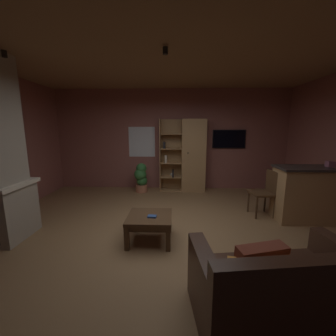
{
  "coord_description": "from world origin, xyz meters",
  "views": [
    {
      "loc": [
        0.14,
        -3.33,
        1.75
      ],
      "look_at": [
        0.0,
        0.4,
        1.05
      ],
      "focal_mm": 22.86,
      "sensor_mm": 36.0,
      "label": 1
    }
  ],
  "objects_px": {
    "kitchen_bar_counter": "(318,194)",
    "potted_floor_plant": "(141,177)",
    "tissue_box": "(330,164)",
    "wall_mounted_tv": "(229,139)",
    "leather_couch": "(280,293)",
    "coffee_table": "(150,221)",
    "dining_chair": "(266,190)",
    "table_book_0": "(152,216)",
    "bookshelf_cabinet": "(190,156)"
  },
  "relations": [
    {
      "from": "potted_floor_plant",
      "to": "dining_chair",
      "type": "bearing_deg",
      "value": -28.67
    },
    {
      "from": "dining_chair",
      "to": "potted_floor_plant",
      "type": "xyz_separation_m",
      "value": [
        -2.76,
        1.51,
        -0.11
      ]
    },
    {
      "from": "tissue_box",
      "to": "coffee_table",
      "type": "xyz_separation_m",
      "value": [
        -3.24,
        -0.88,
        -0.77
      ]
    },
    {
      "from": "kitchen_bar_counter",
      "to": "leather_couch",
      "type": "xyz_separation_m",
      "value": [
        -1.74,
        -2.26,
        -0.22
      ]
    },
    {
      "from": "tissue_box",
      "to": "potted_floor_plant",
      "type": "distance_m",
      "value": 4.22
    },
    {
      "from": "tissue_box",
      "to": "leather_couch",
      "type": "bearing_deg",
      "value": -129.9
    },
    {
      "from": "dining_chair",
      "to": "potted_floor_plant",
      "type": "relative_size",
      "value": 1.14
    },
    {
      "from": "bookshelf_cabinet",
      "to": "table_book_0",
      "type": "distance_m",
      "value": 3.01
    },
    {
      "from": "kitchen_bar_counter",
      "to": "coffee_table",
      "type": "bearing_deg",
      "value": -164.36
    },
    {
      "from": "bookshelf_cabinet",
      "to": "kitchen_bar_counter",
      "type": "relative_size",
      "value": 1.27
    },
    {
      "from": "coffee_table",
      "to": "table_book_0",
      "type": "height_order",
      "value": "table_book_0"
    },
    {
      "from": "wall_mounted_tv",
      "to": "leather_couch",
      "type": "bearing_deg",
      "value": -97.18
    },
    {
      "from": "leather_couch",
      "to": "coffee_table",
      "type": "bearing_deg",
      "value": 133.65
    },
    {
      "from": "bookshelf_cabinet",
      "to": "leather_couch",
      "type": "distance_m",
      "value": 4.3
    },
    {
      "from": "kitchen_bar_counter",
      "to": "potted_floor_plant",
      "type": "height_order",
      "value": "kitchen_bar_counter"
    },
    {
      "from": "bookshelf_cabinet",
      "to": "potted_floor_plant",
      "type": "bearing_deg",
      "value": -171.27
    },
    {
      "from": "tissue_box",
      "to": "wall_mounted_tv",
      "type": "height_order",
      "value": "wall_mounted_tv"
    },
    {
      "from": "tissue_box",
      "to": "coffee_table",
      "type": "bearing_deg",
      "value": -164.84
    },
    {
      "from": "coffee_table",
      "to": "dining_chair",
      "type": "height_order",
      "value": "dining_chair"
    },
    {
      "from": "kitchen_bar_counter",
      "to": "coffee_table",
      "type": "xyz_separation_m",
      "value": [
        -3.08,
        -0.86,
        -0.19
      ]
    },
    {
      "from": "kitchen_bar_counter",
      "to": "potted_floor_plant",
      "type": "distance_m",
      "value": 4.02
    },
    {
      "from": "tissue_box",
      "to": "potted_floor_plant",
      "type": "relative_size",
      "value": 0.15
    },
    {
      "from": "bookshelf_cabinet",
      "to": "coffee_table",
      "type": "bearing_deg",
      "value": -105.97
    },
    {
      "from": "dining_chair",
      "to": "wall_mounted_tv",
      "type": "bearing_deg",
      "value": 99.44
    },
    {
      "from": "table_book_0",
      "to": "dining_chair",
      "type": "distance_m",
      "value": 2.45
    },
    {
      "from": "dining_chair",
      "to": "tissue_box",
      "type": "bearing_deg",
      "value": -11.49
    },
    {
      "from": "tissue_box",
      "to": "coffee_table",
      "type": "distance_m",
      "value": 3.45
    },
    {
      "from": "leather_couch",
      "to": "coffee_table",
      "type": "xyz_separation_m",
      "value": [
        -1.34,
        1.4,
        0.03
      ]
    },
    {
      "from": "coffee_table",
      "to": "table_book_0",
      "type": "bearing_deg",
      "value": -51.61
    },
    {
      "from": "table_book_0",
      "to": "potted_floor_plant",
      "type": "relative_size",
      "value": 0.16
    },
    {
      "from": "tissue_box",
      "to": "table_book_0",
      "type": "xyz_separation_m",
      "value": [
        -3.2,
        -0.94,
        -0.67
      ]
    },
    {
      "from": "tissue_box",
      "to": "leather_couch",
      "type": "relative_size",
      "value": 0.07
    },
    {
      "from": "table_book_0",
      "to": "potted_floor_plant",
      "type": "xyz_separation_m",
      "value": [
        -0.59,
        2.66,
        -0.01
      ]
    },
    {
      "from": "leather_couch",
      "to": "wall_mounted_tv",
      "type": "xyz_separation_m",
      "value": [
        0.56,
        4.42,
        1.14
      ]
    },
    {
      "from": "tissue_box",
      "to": "table_book_0",
      "type": "bearing_deg",
      "value": -163.68
    },
    {
      "from": "potted_floor_plant",
      "to": "table_book_0",
      "type": "bearing_deg",
      "value": -77.38
    },
    {
      "from": "coffee_table",
      "to": "tissue_box",
      "type": "bearing_deg",
      "value": 15.16
    },
    {
      "from": "table_book_0",
      "to": "leather_couch",
      "type": "bearing_deg",
      "value": -46.14
    },
    {
      "from": "tissue_box",
      "to": "wall_mounted_tv",
      "type": "distance_m",
      "value": 2.55
    },
    {
      "from": "leather_couch",
      "to": "coffee_table",
      "type": "distance_m",
      "value": 1.94
    },
    {
      "from": "kitchen_bar_counter",
      "to": "tissue_box",
      "type": "bearing_deg",
      "value": 5.91
    },
    {
      "from": "kitchen_bar_counter",
      "to": "potted_floor_plant",
      "type": "relative_size",
      "value": 1.94
    },
    {
      "from": "tissue_box",
      "to": "coffee_table",
      "type": "height_order",
      "value": "tissue_box"
    },
    {
      "from": "leather_couch",
      "to": "wall_mounted_tv",
      "type": "relative_size",
      "value": 1.76
    },
    {
      "from": "coffee_table",
      "to": "potted_floor_plant",
      "type": "bearing_deg",
      "value": 101.94
    },
    {
      "from": "tissue_box",
      "to": "leather_couch",
      "type": "xyz_separation_m",
      "value": [
        -1.91,
        -2.28,
        -0.8
      ]
    },
    {
      "from": "table_book_0",
      "to": "bookshelf_cabinet",
      "type": "bearing_deg",
      "value": 75.18
    },
    {
      "from": "coffee_table",
      "to": "potted_floor_plant",
      "type": "relative_size",
      "value": 0.84
    },
    {
      "from": "kitchen_bar_counter",
      "to": "potted_floor_plant",
      "type": "bearing_deg",
      "value": 154.42
    },
    {
      "from": "potted_floor_plant",
      "to": "leather_couch",
      "type": "bearing_deg",
      "value": -64.75
    }
  ]
}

